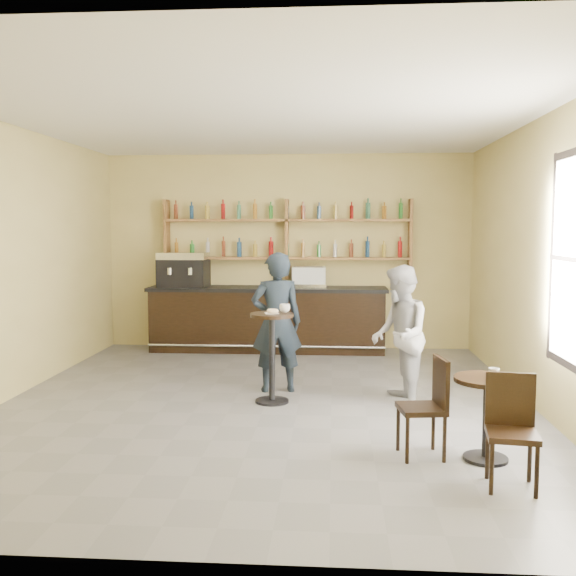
# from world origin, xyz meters

# --- Properties ---
(floor) EXTENTS (7.00, 7.00, 0.00)m
(floor) POSITION_xyz_m (0.00, 0.00, 0.00)
(floor) COLOR #5F5E63
(floor) RESTS_ON ground
(ceiling) EXTENTS (7.00, 7.00, 0.00)m
(ceiling) POSITION_xyz_m (0.00, 0.00, 3.20)
(ceiling) COLOR white
(ceiling) RESTS_ON wall_back
(wall_back) EXTENTS (7.00, 0.00, 7.00)m
(wall_back) POSITION_xyz_m (0.00, 3.50, 1.60)
(wall_back) COLOR tan
(wall_back) RESTS_ON floor
(wall_front) EXTENTS (7.00, 0.00, 7.00)m
(wall_front) POSITION_xyz_m (0.00, -3.50, 1.60)
(wall_front) COLOR tan
(wall_front) RESTS_ON floor
(wall_left) EXTENTS (0.00, 7.00, 7.00)m
(wall_left) POSITION_xyz_m (-3.00, 0.00, 1.60)
(wall_left) COLOR tan
(wall_left) RESTS_ON floor
(wall_right) EXTENTS (0.00, 7.00, 7.00)m
(wall_right) POSITION_xyz_m (3.00, 0.00, 1.60)
(wall_right) COLOR tan
(wall_right) RESTS_ON floor
(shelf_unit) EXTENTS (4.00, 0.26, 1.40)m
(shelf_unit) POSITION_xyz_m (0.00, 3.37, 1.81)
(shelf_unit) COLOR brown
(shelf_unit) RESTS_ON wall_back
(liquor_bottles) EXTENTS (3.68, 0.10, 1.00)m
(liquor_bottles) POSITION_xyz_m (0.00, 3.37, 1.98)
(liquor_bottles) COLOR #8C5919
(liquor_bottles) RESTS_ON shelf_unit
(bar_counter) EXTENTS (3.85, 0.75, 1.04)m
(bar_counter) POSITION_xyz_m (-0.30, 3.15, 0.52)
(bar_counter) COLOR black
(bar_counter) RESTS_ON floor
(espresso_machine) EXTENTS (0.80, 0.54, 0.56)m
(espresso_machine) POSITION_xyz_m (-1.67, 3.15, 1.32)
(espresso_machine) COLOR black
(espresso_machine) RESTS_ON bar_counter
(pastry_case) EXTENTS (0.59, 0.49, 0.33)m
(pastry_case) POSITION_xyz_m (0.38, 3.15, 1.21)
(pastry_case) COLOR silver
(pastry_case) RESTS_ON bar_counter
(pedestal_table) EXTENTS (0.57, 0.57, 1.03)m
(pedestal_table) POSITION_xyz_m (0.07, 0.05, 0.52)
(pedestal_table) COLOR black
(pedestal_table) RESTS_ON floor
(napkin) EXTENTS (0.18, 0.18, 0.00)m
(napkin) POSITION_xyz_m (0.07, 0.05, 1.03)
(napkin) COLOR white
(napkin) RESTS_ON pedestal_table
(donut) EXTENTS (0.17, 0.17, 0.05)m
(donut) POSITION_xyz_m (0.08, 0.04, 1.06)
(donut) COLOR #B98A43
(donut) RESTS_ON napkin
(cup_pedestal) EXTENTS (0.13, 0.13, 0.10)m
(cup_pedestal) POSITION_xyz_m (0.21, 0.15, 1.08)
(cup_pedestal) COLOR white
(cup_pedestal) RESTS_ON pedestal_table
(man_main) EXTENTS (0.69, 0.52, 1.71)m
(man_main) POSITION_xyz_m (0.08, 0.57, 0.85)
(man_main) COLOR black
(man_main) RESTS_ON floor
(cafe_table) EXTENTS (0.74, 0.74, 0.72)m
(cafe_table) POSITION_xyz_m (2.09, -1.64, 0.36)
(cafe_table) COLOR black
(cafe_table) RESTS_ON floor
(cup_cafe) EXTENTS (0.11, 0.11, 0.08)m
(cup_cafe) POSITION_xyz_m (2.14, -1.64, 0.77)
(cup_cafe) COLOR white
(cup_cafe) RESTS_ON cafe_table
(chair_west) EXTENTS (0.43, 0.43, 0.88)m
(chair_west) POSITION_xyz_m (1.54, -1.59, 0.44)
(chair_west) COLOR black
(chair_west) RESTS_ON floor
(chair_south) EXTENTS (0.42, 0.42, 0.87)m
(chair_south) POSITION_xyz_m (2.14, -2.24, 0.43)
(chair_south) COLOR black
(chair_south) RESTS_ON floor
(patron_second) EXTENTS (0.63, 0.80, 1.58)m
(patron_second) POSITION_xyz_m (1.51, 0.09, 0.79)
(patron_second) COLOR gray
(patron_second) RESTS_ON floor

